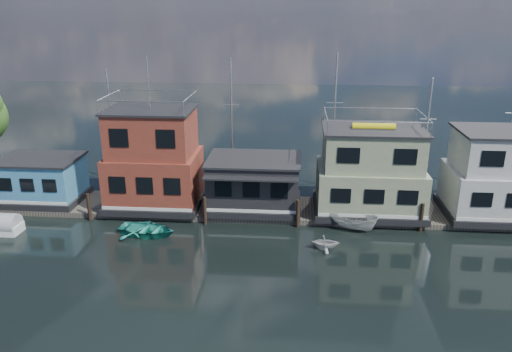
# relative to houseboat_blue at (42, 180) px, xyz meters

# --- Properties ---
(ground) EXTENTS (160.00, 160.00, 0.00)m
(ground) POSITION_rel_houseboat_blue_xyz_m (18.00, -12.00, -2.21)
(ground) COLOR black
(ground) RESTS_ON ground
(dock) EXTENTS (48.00, 5.00, 0.40)m
(dock) POSITION_rel_houseboat_blue_xyz_m (18.00, 0.00, -2.01)
(dock) COLOR #595147
(dock) RESTS_ON ground
(houseboat_blue) EXTENTS (6.40, 4.90, 3.66)m
(houseboat_blue) POSITION_rel_houseboat_blue_xyz_m (0.00, 0.00, 0.00)
(houseboat_blue) COLOR black
(houseboat_blue) RESTS_ON dock
(houseboat_red) EXTENTS (7.40, 5.90, 11.86)m
(houseboat_red) POSITION_rel_houseboat_blue_xyz_m (9.50, 0.00, 1.90)
(houseboat_red) COLOR black
(houseboat_red) RESTS_ON dock
(houseboat_dark) EXTENTS (7.40, 6.10, 4.06)m
(houseboat_dark) POSITION_rel_houseboat_blue_xyz_m (17.50, -0.02, 0.21)
(houseboat_dark) COLOR black
(houseboat_dark) RESTS_ON dock
(houseboat_green) EXTENTS (8.40, 5.90, 7.03)m
(houseboat_green) POSITION_rel_houseboat_blue_xyz_m (26.50, 0.00, 1.34)
(houseboat_green) COLOR black
(houseboat_green) RESTS_ON dock
(houseboat_white) EXTENTS (8.40, 5.90, 6.66)m
(houseboat_white) POSITION_rel_houseboat_blue_xyz_m (36.50, 0.00, 1.33)
(houseboat_white) COLOR black
(houseboat_white) RESTS_ON dock
(pilings) EXTENTS (42.28, 0.28, 2.20)m
(pilings) POSITION_rel_houseboat_blue_xyz_m (17.67, -2.80, -1.11)
(pilings) COLOR #2D2116
(pilings) RESTS_ON ground
(background_masts) EXTENTS (36.40, 0.16, 12.00)m
(background_masts) POSITION_rel_houseboat_blue_xyz_m (22.76, 6.00, 3.35)
(background_masts) COLOR silver
(background_masts) RESTS_ON ground
(motorboat) EXTENTS (3.97, 2.74, 1.44)m
(motorboat) POSITION_rel_houseboat_blue_xyz_m (25.05, -3.01, -1.49)
(motorboat) COLOR silver
(motorboat) RESTS_ON ground
(dinghy_teal) EXTENTS (4.62, 3.64, 0.87)m
(dinghy_teal) POSITION_rel_houseboat_blue_xyz_m (10.16, -5.05, -1.77)
(dinghy_teal) COLOR teal
(dinghy_teal) RESTS_ON ground
(dinghy_white) EXTENTS (1.95, 1.69, 1.03)m
(dinghy_white) POSITION_rel_houseboat_blue_xyz_m (22.86, -6.20, -1.69)
(dinghy_white) COLOR silver
(dinghy_white) RESTS_ON ground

